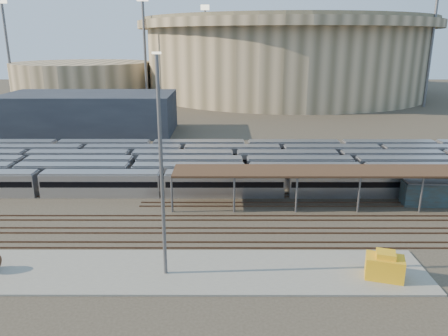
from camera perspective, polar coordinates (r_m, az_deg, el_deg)
ground at (r=59.71m, az=0.79°, el=-6.23°), size 420.00×420.00×0.00m
apron at (r=46.38m, az=-5.35°, el=-13.26°), size 50.00×9.00×0.20m
subway_trains at (r=76.62m, az=1.90°, el=0.37°), size 129.34×23.90×3.60m
inspection_shed at (r=65.82m, az=20.30°, el=-0.51°), size 60.30×6.00×5.30m
empty_tracks at (r=55.10m, az=0.85°, el=-8.15°), size 170.00×9.62×0.18m
stadium at (r=196.87m, az=7.87°, el=14.41°), size 124.00×124.00×32.50m
secondary_arena at (r=195.00m, az=-17.92°, el=10.98°), size 56.00×56.00×14.00m
service_building at (r=116.70m, az=-17.10°, el=6.86°), size 42.00×20.00×10.00m
floodlight_0 at (r=167.67m, az=-10.32°, el=15.40°), size 4.00×1.00×38.40m
floodlight_1 at (r=194.33m, az=-26.45°, el=14.12°), size 4.00×1.00×38.40m
floodlight_2 at (r=170.45m, az=25.45°, el=14.14°), size 4.00×1.00×38.40m
floodlight_3 at (r=215.29m, az=-2.45°, el=15.82°), size 4.00×1.00×38.40m
yard_light_pole at (r=41.73m, az=-8.17°, el=-0.22°), size 0.81×0.36×21.79m
yellow_equipment at (r=47.12m, az=20.23°, el=-12.08°), size 4.12×3.21×2.26m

